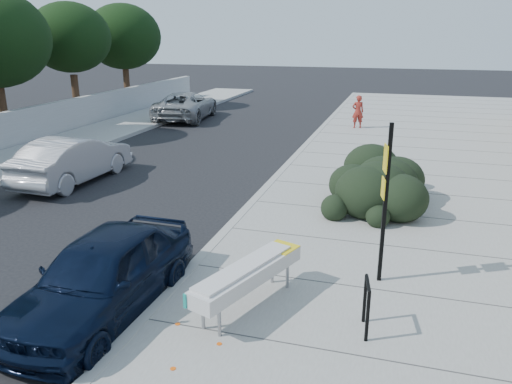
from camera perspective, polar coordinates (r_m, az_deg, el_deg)
ground at (r=9.94m, az=-7.14°, el=-8.98°), size 120.00×120.00×0.00m
sidewalk_near at (r=13.94m, az=23.58°, el=-2.06°), size 11.20×50.00×0.15m
curb_near at (r=14.28m, az=0.81°, el=-0.01°), size 0.22×50.00×0.17m
curb_far at (r=18.08m, az=-24.41°, el=2.20°), size 0.22×50.00×0.17m
tree_far_e at (r=27.38m, az=-20.52°, el=16.18°), size 4.00×4.00×5.90m
tree_far_f at (r=31.55m, az=-14.95°, el=16.76°), size 4.40×4.40×6.07m
bench at (r=8.15m, az=-0.90°, el=-9.43°), size 1.30×2.43×0.73m
bike_rack at (r=7.75m, az=12.53°, el=-12.13°), size 0.13×0.56×0.83m
sign_post at (r=8.88m, az=14.51°, el=-0.37°), size 0.14×0.33×2.89m
hedge at (r=13.50m, az=13.56°, el=1.83°), size 2.96×4.17×1.42m
sedan_navy at (r=8.60m, az=-17.09°, el=-9.03°), size 1.72×4.09×1.38m
wagon_silver at (r=16.43m, az=-20.15°, el=3.53°), size 1.62×4.35×1.42m
suv_silver at (r=27.19m, az=-8.02°, el=9.76°), size 3.05×5.50×1.45m
pedestrian at (r=24.05m, az=11.56°, el=8.99°), size 0.64×0.52×1.52m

